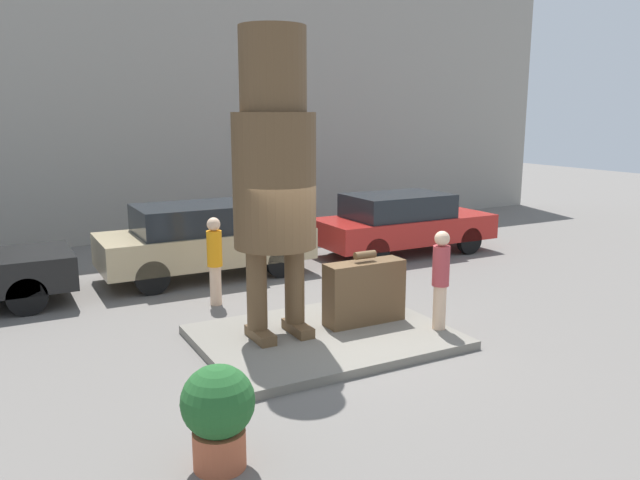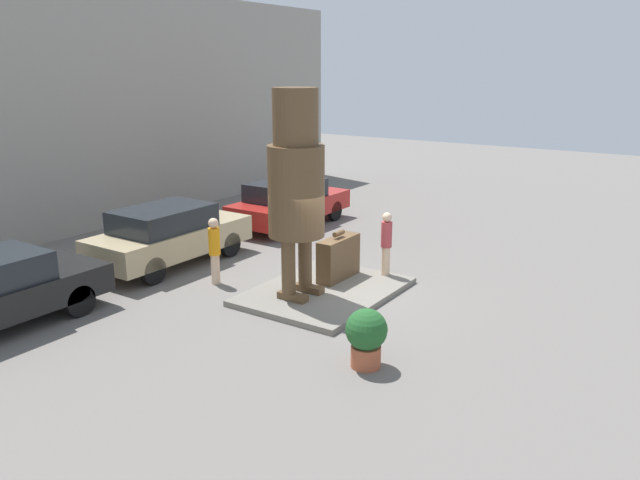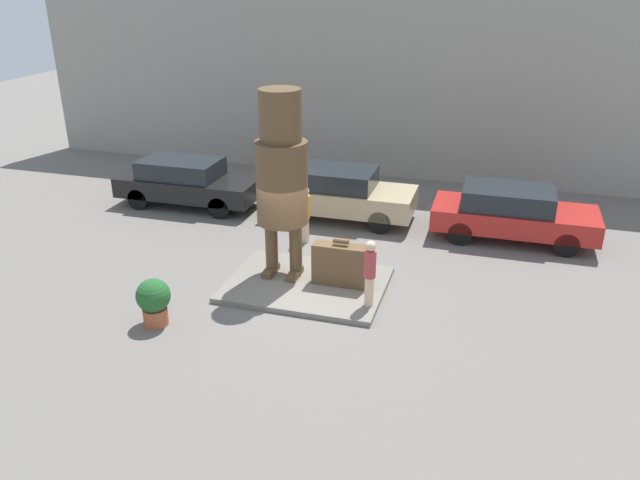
# 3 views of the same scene
# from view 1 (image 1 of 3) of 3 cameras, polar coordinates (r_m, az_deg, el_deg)

# --- Properties ---
(ground_plane) EXTENTS (60.00, 60.00, 0.00)m
(ground_plane) POSITION_cam_1_polar(r_m,az_deg,el_deg) (10.03, 0.41, -9.22)
(ground_plane) COLOR slate
(pedestal) EXTENTS (3.87, 2.91, 0.14)m
(pedestal) POSITION_cam_1_polar(r_m,az_deg,el_deg) (10.00, 0.41, -8.86)
(pedestal) COLOR slate
(pedestal) RESTS_ON ground_plane
(building_backdrop) EXTENTS (28.00, 0.60, 7.68)m
(building_backdrop) POSITION_cam_1_polar(r_m,az_deg,el_deg) (18.56, -14.55, 12.06)
(building_backdrop) COLOR gray
(building_backdrop) RESTS_ON ground_plane
(statue_figure) EXTENTS (1.26, 1.26, 4.64)m
(statue_figure) POSITION_cam_1_polar(r_m,az_deg,el_deg) (9.37, -4.21, 7.20)
(statue_figure) COLOR brown
(statue_figure) RESTS_ON pedestal
(giant_suitcase) EXTENTS (1.37, 0.42, 1.21)m
(giant_suitcase) POSITION_cam_1_polar(r_m,az_deg,el_deg) (10.34, 4.08, -4.75)
(giant_suitcase) COLOR brown
(giant_suitcase) RESTS_ON pedestal
(tourist) EXTENTS (0.27, 0.27, 1.61)m
(tourist) POSITION_cam_1_polar(r_m,az_deg,el_deg) (10.10, 10.97, -3.24)
(tourist) COLOR beige
(tourist) RESTS_ON pedestal
(parked_car_tan) EXTENTS (4.55, 1.87, 1.62)m
(parked_car_tan) POSITION_cam_1_polar(r_m,az_deg,el_deg) (13.85, -10.62, 0.12)
(parked_car_tan) COLOR tan
(parked_car_tan) RESTS_ON ground_plane
(parked_car_red) EXTENTS (4.62, 1.88, 1.55)m
(parked_car_red) POSITION_cam_1_polar(r_m,az_deg,el_deg) (16.04, 7.53, 1.65)
(parked_car_red) COLOR #B2231E
(parked_car_red) RESTS_ON ground_plane
(planter_pot) EXTENTS (0.75, 0.75, 1.10)m
(planter_pot) POSITION_cam_1_polar(r_m,az_deg,el_deg) (6.58, -9.29, -15.24)
(planter_pot) COLOR #AD5638
(planter_pot) RESTS_ON ground_plane
(worker_hivis) EXTENTS (0.28, 0.28, 1.67)m
(worker_hivis) POSITION_cam_1_polar(r_m,az_deg,el_deg) (11.77, -9.61, -1.59)
(worker_hivis) COLOR beige
(worker_hivis) RESTS_ON ground_plane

